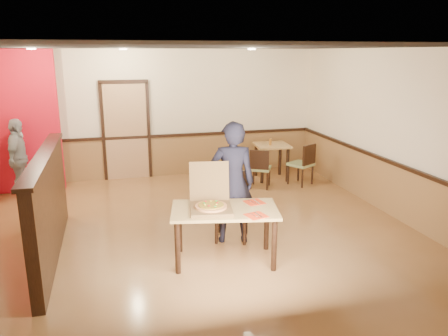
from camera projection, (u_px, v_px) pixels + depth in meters
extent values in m
plane|color=#A77141|center=(193.00, 235.00, 6.74)|extent=(7.00, 7.00, 0.00)
plane|color=black|center=(189.00, 47.00, 6.02)|extent=(7.00, 7.00, 0.00)
plane|color=#FFEAC7|center=(162.00, 114.00, 9.65)|extent=(7.00, 0.00, 7.00)
plane|color=#FFEAC7|center=(399.00, 135.00, 7.24)|extent=(0.00, 7.00, 7.00)
cube|color=olive|center=(164.00, 156.00, 9.87)|extent=(7.00, 0.04, 0.90)
cube|color=black|center=(163.00, 136.00, 9.73)|extent=(7.00, 0.06, 0.06)
cube|color=olive|center=(392.00, 189.00, 7.48)|extent=(0.04, 7.00, 0.90)
cube|color=black|center=(393.00, 163.00, 7.35)|extent=(0.06, 7.00, 0.06)
cube|color=tan|center=(126.00, 132.00, 9.51)|extent=(0.90, 0.06, 2.10)
cube|color=black|center=(49.00, 208.00, 5.88)|extent=(0.14, 3.00, 1.40)
cube|color=black|center=(43.00, 156.00, 5.70)|extent=(0.20, 3.10, 0.05)
cube|color=red|center=(16.00, 123.00, 8.47)|extent=(1.60, 0.20, 2.78)
cylinder|color=beige|center=(31.00, 49.00, 7.14)|extent=(0.14, 0.14, 0.02)
cylinder|color=beige|center=(123.00, 49.00, 8.16)|extent=(0.14, 0.14, 0.02)
cylinder|color=beige|center=(252.00, 49.00, 7.77)|extent=(0.14, 0.14, 0.02)
cube|color=tan|center=(225.00, 210.00, 5.73)|extent=(1.52, 1.05, 0.04)
cylinder|color=black|center=(178.00, 248.00, 5.48)|extent=(0.07, 0.07, 0.70)
cylinder|color=black|center=(179.00, 228.00, 6.09)|extent=(0.07, 0.07, 0.70)
cylinder|color=black|center=(274.00, 245.00, 5.56)|extent=(0.07, 0.07, 0.70)
cylinder|color=black|center=(267.00, 226.00, 6.17)|extent=(0.07, 0.07, 0.70)
cube|color=olive|center=(232.00, 207.00, 6.48)|extent=(0.64, 0.64, 0.06)
cube|color=black|center=(233.00, 185.00, 6.63)|extent=(0.46, 0.21, 0.48)
cylinder|color=black|center=(216.00, 230.00, 6.38)|extent=(0.05, 0.05, 0.43)
cylinder|color=black|center=(220.00, 219.00, 6.77)|extent=(0.05, 0.05, 0.43)
cylinder|color=black|center=(244.00, 231.00, 6.34)|extent=(0.05, 0.05, 0.43)
cylinder|color=black|center=(246.00, 220.00, 6.73)|extent=(0.05, 0.05, 0.43)
cube|color=olive|center=(260.00, 168.00, 9.00)|extent=(0.55, 0.55, 0.05)
cube|color=black|center=(259.00, 160.00, 8.76)|extent=(0.36, 0.21, 0.39)
cylinder|color=black|center=(269.00, 177.00, 9.18)|extent=(0.04, 0.04, 0.36)
cylinder|color=black|center=(267.00, 182.00, 8.86)|extent=(0.04, 0.04, 0.36)
cylinder|color=black|center=(253.00, 176.00, 9.25)|extent=(0.04, 0.04, 0.36)
cylinder|color=black|center=(251.00, 181.00, 8.93)|extent=(0.04, 0.04, 0.36)
cube|color=olive|center=(301.00, 164.00, 9.21)|extent=(0.60, 0.60, 0.06)
cube|color=black|center=(309.00, 155.00, 9.01)|extent=(0.38, 0.24, 0.42)
cylinder|color=black|center=(298.00, 172.00, 9.52)|extent=(0.04, 0.04, 0.38)
cylinder|color=black|center=(312.00, 175.00, 9.27)|extent=(0.04, 0.04, 0.38)
cylinder|color=black|center=(288.00, 175.00, 9.27)|extent=(0.04, 0.04, 0.38)
cylinder|color=black|center=(302.00, 179.00, 9.03)|extent=(0.04, 0.04, 0.38)
cube|color=tan|center=(272.00, 145.00, 9.53)|extent=(0.79, 0.79, 0.04)
cylinder|color=black|center=(262.00, 166.00, 9.32)|extent=(0.07, 0.07, 0.74)
cylinder|color=black|center=(256.00, 160.00, 9.85)|extent=(0.07, 0.07, 0.74)
cylinder|color=black|center=(288.00, 165.00, 9.41)|extent=(0.07, 0.07, 0.74)
cylinder|color=black|center=(280.00, 159.00, 9.95)|extent=(0.07, 0.07, 0.74)
imported|color=black|center=(232.00, 183.00, 6.30)|extent=(0.73, 0.54, 1.80)
imported|color=#9899A0|center=(19.00, 159.00, 8.29)|extent=(0.46, 0.93, 1.53)
cube|color=brown|center=(211.00, 209.00, 5.66)|extent=(0.61, 0.61, 0.04)
cube|color=brown|center=(209.00, 181.00, 5.89)|extent=(0.54, 0.18, 0.53)
cylinder|color=#CC864A|center=(211.00, 206.00, 5.65)|extent=(0.50, 0.50, 0.03)
cube|color=red|center=(256.00, 216.00, 5.47)|extent=(0.29, 0.29, 0.01)
cylinder|color=silver|center=(254.00, 215.00, 5.47)|extent=(0.06, 0.20, 0.01)
cube|color=silver|center=(258.00, 215.00, 5.48)|extent=(0.07, 0.22, 0.00)
cube|color=red|center=(254.00, 202.00, 5.96)|extent=(0.28, 0.28, 0.01)
cylinder|color=silver|center=(252.00, 202.00, 5.95)|extent=(0.05, 0.21, 0.01)
cube|color=silver|center=(256.00, 202.00, 5.97)|extent=(0.06, 0.22, 0.00)
cylinder|color=#99591B|center=(270.00, 142.00, 9.44)|extent=(0.06, 0.06, 0.14)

